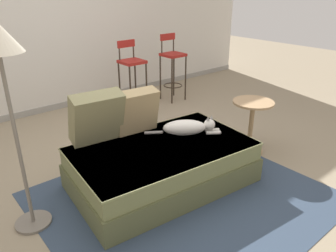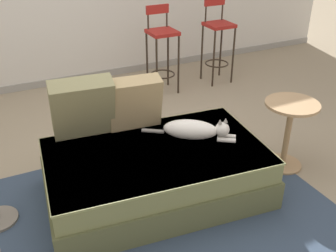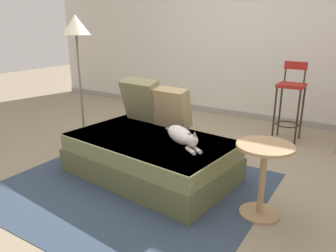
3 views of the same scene
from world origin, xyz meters
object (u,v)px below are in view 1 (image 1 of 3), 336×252
Objects in this scene: couch at (163,165)px; bar_stool_by_doorway at (172,64)px; bar_stool_near_window at (132,72)px; throw_pillow_corner at (97,117)px; throw_pillow_middle at (137,111)px; floor_lamp at (0,58)px; cat at (188,127)px; side_table at (252,120)px.

bar_stool_by_doorway is at bearing 47.27° from couch.
bar_stool_near_window reaches higher than couch.
bar_stool_by_doorway is (2.10, 1.39, -0.06)m from throw_pillow_corner.
throw_pillow_middle is (-0.00, 0.40, 0.42)m from couch.
throw_pillow_corner is 0.31× the size of floor_lamp.
couch is 2.08m from bar_stool_near_window.
floor_lamp reaches higher than throw_pillow_corner.
throw_pillow_corner reaches higher than couch.
bar_stool_by_doorway is (1.69, 1.43, -0.03)m from throw_pillow_middle.
cat is (0.34, -0.36, -0.14)m from throw_pillow_middle.
bar_stool_by_doorway is (1.69, 1.83, 0.38)m from couch.
couch is 0.58m from throw_pillow_middle.
throw_pillow_corner is 0.41m from throw_pillow_middle.
throw_pillow_corner is (-0.41, 0.44, 0.45)m from couch.
floor_lamp is (-1.15, 0.22, 1.12)m from couch.
bar_stool_by_doorway is at bearing 0.01° from bar_stool_near_window.
throw_pillow_corner is at bearing -133.56° from bar_stool_near_window.
bar_stool_near_window is (0.92, 1.83, 0.38)m from couch.
bar_stool_near_window reaches higher than throw_pillow_corner.
cat is 0.84m from side_table.
couch is 0.44m from cat.
bar_stool_near_window is 0.65× the size of floor_lamp.
side_table reaches higher than cat.
throw_pillow_corner is 1.68m from side_table.
throw_pillow_corner is 0.49× the size of bar_stool_near_window.
bar_stool_by_doorway is at bearing 33.58° from throw_pillow_corner.
couch is 2.75× the size of cat.
couch is at bearing -10.82° from floor_lamp.
couch is 0.75m from throw_pillow_corner.
throw_pillow_corner is at bearing 16.29° from floor_lamp.
bar_stool_near_window is 0.98× the size of bar_stool_by_doorway.
cat is at bearing -126.84° from bar_stool_by_doorway.
floor_lamp is at bearing 171.63° from side_table.
cat is 2.25m from bar_stool_by_doorway.
floor_lamp reaches higher than side_table.
floor_lamp is (-0.74, -0.22, 0.67)m from throw_pillow_corner.
throw_pillow_corner reaches higher than cat.
floor_lamp is at bearing 172.77° from cat.
side_table is at bearing -5.92° from couch.
couch is at bearing 174.08° from side_table.
side_table is at bearing -105.19° from bar_stool_by_doorway.
throw_pillow_middle reaches higher than side_table.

